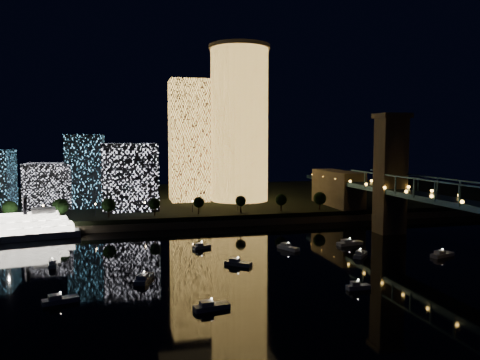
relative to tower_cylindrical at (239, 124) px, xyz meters
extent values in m
plane|color=black|center=(-19.99, -131.65, -48.21)|extent=(520.00, 520.00, 0.00)
cube|color=black|center=(-19.99, 28.35, -45.71)|extent=(420.00, 160.00, 5.00)
cube|color=#6B5E4C|center=(-19.99, -49.65, -46.71)|extent=(420.00, 6.00, 3.00)
cylinder|color=#F5B44E|center=(0.00, 0.00, -1.13)|extent=(32.00, 32.00, 84.17)
cylinder|color=#6B5E4C|center=(0.00, 0.00, 41.96)|extent=(34.00, 34.00, 2.00)
cube|color=#F5B44E|center=(-27.54, 7.05, -9.57)|extent=(21.14, 21.14, 67.28)
cube|color=silver|center=(-60.11, -20.97, -26.98)|extent=(26.38, 22.32, 32.47)
cube|color=#5DC6FF|center=(-82.41, -2.91, -24.77)|extent=(18.44, 23.97, 36.88)
cube|color=silver|center=(-99.63, -6.02, -31.95)|extent=(22.52, 20.48, 22.52)
cube|color=#172F4C|center=(45.01, -131.65, -30.21)|extent=(10.00, 260.00, 2.00)
cube|color=#6B5E4C|center=(45.01, -81.65, -24.21)|extent=(11.00, 9.00, 48.00)
cube|color=#6B5E4C|center=(45.01, -81.65, 0.79)|extent=(13.00, 11.00, 2.00)
cube|color=#172F4C|center=(40.01, -131.65, -23.21)|extent=(0.50, 150.00, 0.50)
cube|color=#6B5E4C|center=(45.01, -31.65, -36.71)|extent=(12.00, 40.00, 23.00)
cube|color=#172F4C|center=(40.01, -119.65, -26.71)|extent=(0.50, 0.50, 7.00)
cube|color=#172F4C|center=(40.01, -95.65, -26.71)|extent=(0.50, 0.50, 7.00)
cube|color=#172F4C|center=(40.01, -71.65, -26.71)|extent=(0.50, 0.50, 7.00)
sphere|color=#FFAC38|center=(39.51, -131.65, -28.41)|extent=(1.20, 1.20, 1.20)
sphere|color=#FFAC38|center=(39.51, -86.65, -28.41)|extent=(1.20, 1.20, 1.20)
sphere|color=#FFAC38|center=(39.51, -41.65, -28.41)|extent=(1.20, 1.20, 1.20)
cube|color=silver|center=(-107.78, -59.37, -46.88)|extent=(54.65, 22.50, 2.66)
cube|color=white|center=(-107.78, -59.37, -44.33)|extent=(50.08, 20.53, 2.44)
cube|color=white|center=(-107.78, -59.37, -41.88)|extent=(45.50, 18.57, 2.44)
cube|color=white|center=(-107.78, -59.37, -39.44)|extent=(38.76, 16.16, 2.44)
cube|color=silver|center=(-94.72, -56.73, -37.33)|extent=(10.02, 8.28, 2.00)
cylinder|color=black|center=(-100.81, -60.23, -34.89)|extent=(1.55, 1.55, 6.66)
cylinder|color=black|center=(-101.69, -55.87, -34.89)|extent=(1.55, 1.55, 6.66)
cube|color=silver|center=(-57.85, -125.96, -47.61)|extent=(6.02, 10.13, 1.20)
cube|color=silver|center=(-58.32, -127.33, -46.51)|extent=(3.46, 4.00, 1.00)
sphere|color=white|center=(-57.85, -125.96, -45.61)|extent=(0.36, 0.36, 0.36)
cube|color=silver|center=(-3.72, -146.96, -47.61)|extent=(6.28, 2.09, 1.20)
cube|color=silver|center=(-4.66, -146.97, -46.51)|extent=(2.21, 1.66, 1.00)
sphere|color=white|center=(-3.72, -146.96, -45.61)|extent=(0.36, 0.36, 0.36)
cube|color=silver|center=(18.38, -98.67, -47.61)|extent=(10.32, 4.80, 1.20)
cube|color=silver|center=(16.92, -98.92, -46.51)|extent=(3.86, 3.13, 1.00)
sphere|color=white|center=(18.38, -98.67, -45.61)|extent=(0.36, 0.36, 0.36)
cube|color=silver|center=(-6.42, -100.35, -47.61)|extent=(6.43, 8.98, 1.20)
cube|color=silver|center=(-7.02, -99.20, -46.51)|extent=(3.39, 3.73, 1.00)
sphere|color=white|center=(-6.42, -100.35, -45.61)|extent=(0.36, 0.36, 0.36)
cube|color=silver|center=(-43.64, -152.29, -47.61)|extent=(8.77, 4.35, 1.20)
cube|color=silver|center=(-44.87, -152.55, -46.51)|extent=(3.32, 2.74, 1.00)
sphere|color=white|center=(-43.64, -152.29, -45.61)|extent=(0.36, 0.36, 0.36)
cube|color=silver|center=(40.39, -122.15, -47.61)|extent=(9.57, 5.54, 1.20)
cube|color=silver|center=(39.09, -122.56, -46.51)|extent=(3.76, 3.22, 1.00)
sphere|color=white|center=(40.39, -122.15, -45.61)|extent=(0.36, 0.36, 0.36)
cube|color=silver|center=(-78.10, -139.23, -47.61)|extent=(8.78, 4.89, 1.20)
cube|color=silver|center=(-79.30, -139.57, -46.51)|extent=(3.41, 2.90, 1.00)
sphere|color=white|center=(-78.10, -139.23, -45.61)|extent=(0.36, 0.36, 0.36)
cube|color=silver|center=(-28.79, -116.70, -47.61)|extent=(8.36, 7.39, 1.20)
cube|color=silver|center=(-29.79, -115.91, -46.51)|extent=(3.70, 3.57, 1.00)
sphere|color=white|center=(-28.79, -116.70, -45.61)|extent=(0.36, 0.36, 0.36)
cube|color=silver|center=(-36.26, -91.59, -47.61)|extent=(7.07, 4.59, 1.20)
cube|color=silver|center=(-37.19, -91.98, -46.51)|extent=(2.86, 2.53, 1.00)
sphere|color=white|center=(-36.26, -91.59, -45.61)|extent=(0.36, 0.36, 0.36)
cube|color=silver|center=(-84.87, -104.34, -47.61)|extent=(2.79, 6.66, 1.20)
cube|color=silver|center=(-84.76, -105.30, -46.51)|extent=(1.93, 2.44, 1.00)
sphere|color=white|center=(-84.87, -104.34, -45.61)|extent=(0.36, 0.36, 0.36)
cube|color=silver|center=(13.75, -115.42, -47.61)|extent=(7.59, 7.94, 1.20)
cube|color=silver|center=(12.90, -116.34, -46.51)|extent=(3.57, 3.61, 1.00)
sphere|color=white|center=(13.75, -115.42, -45.61)|extent=(0.36, 0.36, 0.36)
cylinder|color=black|center=(-109.99, -43.65, -41.21)|extent=(0.70, 0.70, 4.00)
sphere|color=black|center=(-109.99, -43.65, -37.71)|extent=(6.29, 6.29, 6.29)
cylinder|color=black|center=(-89.99, -43.65, -41.21)|extent=(0.70, 0.70, 4.00)
sphere|color=black|center=(-89.99, -43.65, -37.71)|extent=(6.86, 6.86, 6.86)
cylinder|color=black|center=(-69.99, -43.65, -41.21)|extent=(0.70, 0.70, 4.00)
sphere|color=black|center=(-69.99, -43.65, -37.71)|extent=(6.01, 6.01, 6.01)
cylinder|color=black|center=(-49.99, -43.65, -41.21)|extent=(0.70, 0.70, 4.00)
sphere|color=black|center=(-49.99, -43.65, -37.71)|extent=(5.14, 5.14, 5.14)
cylinder|color=black|center=(-29.99, -43.65, -41.21)|extent=(0.70, 0.70, 4.00)
sphere|color=black|center=(-29.99, -43.65, -37.71)|extent=(5.09, 5.09, 5.09)
cylinder|color=black|center=(-9.99, -43.65, -41.21)|extent=(0.70, 0.70, 4.00)
sphere|color=black|center=(-9.99, -43.65, -37.71)|extent=(5.06, 5.06, 5.06)
cylinder|color=black|center=(10.01, -43.65, -41.21)|extent=(0.70, 0.70, 4.00)
sphere|color=black|center=(10.01, -43.65, -37.71)|extent=(5.63, 5.63, 5.63)
cylinder|color=black|center=(30.01, -43.65, -41.21)|extent=(0.70, 0.70, 4.00)
sphere|color=black|center=(30.01, -43.65, -37.71)|extent=(6.32, 6.32, 6.32)
cylinder|color=black|center=(-97.99, -37.65, -40.71)|extent=(0.24, 0.24, 5.00)
sphere|color=#FFCC7F|center=(-97.99, -37.65, -37.91)|extent=(0.70, 0.70, 0.70)
cylinder|color=black|center=(-75.99, -37.65, -40.71)|extent=(0.24, 0.24, 5.00)
sphere|color=#FFCC7F|center=(-75.99, -37.65, -37.91)|extent=(0.70, 0.70, 0.70)
cylinder|color=black|center=(-53.99, -37.65, -40.71)|extent=(0.24, 0.24, 5.00)
sphere|color=#FFCC7F|center=(-53.99, -37.65, -37.91)|extent=(0.70, 0.70, 0.70)
cylinder|color=black|center=(-31.99, -37.65, -40.71)|extent=(0.24, 0.24, 5.00)
sphere|color=#FFCC7F|center=(-31.99, -37.65, -37.91)|extent=(0.70, 0.70, 0.70)
cylinder|color=black|center=(-9.99, -37.65, -40.71)|extent=(0.24, 0.24, 5.00)
sphere|color=#FFCC7F|center=(-9.99, -37.65, -37.91)|extent=(0.70, 0.70, 0.70)
cylinder|color=black|center=(12.01, -37.65, -40.71)|extent=(0.24, 0.24, 5.00)
sphere|color=#FFCC7F|center=(12.01, -37.65, -37.91)|extent=(0.70, 0.70, 0.70)
camera|label=1|loc=(-62.15, -255.61, -9.30)|focal=35.00mm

